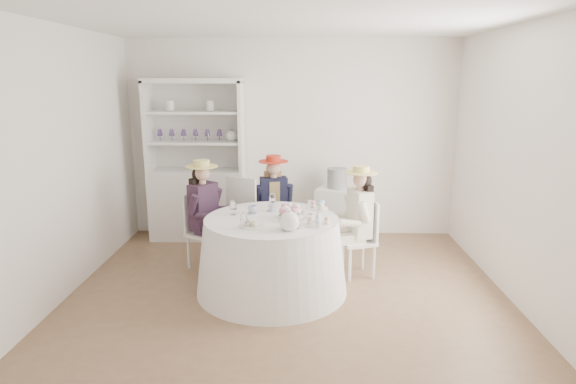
{
  "coord_description": "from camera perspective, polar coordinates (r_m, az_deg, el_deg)",
  "views": [
    {
      "loc": [
        0.14,
        -4.65,
        2.18
      ],
      "look_at": [
        0.0,
        0.1,
        1.05
      ],
      "focal_mm": 30.0,
      "sensor_mm": 36.0,
      "label": 1
    }
  ],
  "objects": [
    {
      "name": "wall_back",
      "position": [
        6.7,
        0.48,
        6.26
      ],
      "size": [
        4.5,
        0.0,
        4.5
      ],
      "primitive_type": "plane",
      "rotation": [
        1.57,
        0.0,
        0.0
      ],
      "color": "white",
      "rests_on": "ground"
    },
    {
      "name": "wall_left",
      "position": [
        5.29,
        -25.21,
        3.07
      ],
      "size": [
        0.0,
        4.5,
        4.5
      ],
      "primitive_type": "plane",
      "rotation": [
        1.57,
        0.0,
        1.57
      ],
      "color": "white",
      "rests_on": "ground"
    },
    {
      "name": "side_table",
      "position": [
        6.56,
        5.74,
        -2.68
      ],
      "size": [
        0.61,
        0.61,
        0.74
      ],
      "primitive_type": "cube",
      "rotation": [
        0.0,
        0.0,
        -0.35
      ],
      "color": "silver",
      "rests_on": "ground"
    },
    {
      "name": "ground",
      "position": [
        5.14,
        -0.03,
        -11.73
      ],
      "size": [
        4.5,
        4.5,
        0.0
      ],
      "primitive_type": "plane",
      "color": "brown",
      "rests_on": "ground"
    },
    {
      "name": "teacup_b",
      "position": [
        5.16,
        -1.99,
        -1.92
      ],
      "size": [
        0.09,
        0.09,
        0.07
      ],
      "primitive_type": "imported",
      "rotation": [
        0.0,
        0.0,
        -0.36
      ],
      "color": "white",
      "rests_on": "tea_table"
    },
    {
      "name": "stemware_set",
      "position": [
        4.89,
        -1.99,
        -2.27
      ],
      "size": [
        0.89,
        0.85,
        0.15
      ],
      "color": "white",
      "rests_on": "tea_table"
    },
    {
      "name": "hutch",
      "position": [
        6.72,
        -10.6,
        1.08
      ],
      "size": [
        1.3,
        0.51,
        2.18
      ],
      "rotation": [
        0.0,
        0.0,
        0.02
      ],
      "color": "silver",
      "rests_on": "ground"
    },
    {
      "name": "guest_right",
      "position": [
        5.35,
        8.26,
        -2.73
      ],
      "size": [
        0.52,
        0.48,
        1.26
      ],
      "rotation": [
        0.0,
        0.0,
        -1.25
      ],
      "color": "silver",
      "rests_on": "ground"
    },
    {
      "name": "teacup_a",
      "position": [
        5.07,
        -4.25,
        -2.16
      ],
      "size": [
        0.1,
        0.1,
        0.07
      ],
      "primitive_type": "imported",
      "rotation": [
        0.0,
        0.0,
        0.03
      ],
      "color": "white",
      "rests_on": "tea_table"
    },
    {
      "name": "sandwich_plate",
      "position": [
        4.65,
        -4.22,
        -3.89
      ],
      "size": [
        0.26,
        0.26,
        0.06
      ],
      "rotation": [
        0.0,
        0.0,
        -0.1
      ],
      "color": "white",
      "rests_on": "tea_table"
    },
    {
      "name": "cupcake_stand",
      "position": [
        4.67,
        3.6,
        -2.9
      ],
      "size": [
        0.25,
        0.25,
        0.23
      ],
      "rotation": [
        0.0,
        0.0,
        -0.21
      ],
      "color": "white",
      "rests_on": "tea_table"
    },
    {
      "name": "ceiling",
      "position": [
        4.68,
        -0.04,
        19.75
      ],
      "size": [
        4.5,
        4.5,
        0.0
      ],
      "primitive_type": "plane",
      "rotation": [
        3.14,
        0.0,
        0.0
      ],
      "color": "white",
      "rests_on": "wall_back"
    },
    {
      "name": "guest_mid",
      "position": [
        5.91,
        -1.68,
        -0.96
      ],
      "size": [
        0.48,
        0.5,
        1.27
      ],
      "rotation": [
        0.0,
        0.0,
        0.2
      ],
      "color": "silver",
      "rests_on": "ground"
    },
    {
      "name": "wall_front",
      "position": [
        2.78,
        -1.27,
        -3.99
      ],
      "size": [
        4.5,
        0.0,
        4.5
      ],
      "primitive_type": "plane",
      "rotation": [
        -1.57,
        0.0,
        0.0
      ],
      "color": "white",
      "rests_on": "ground"
    },
    {
      "name": "table_teapot",
      "position": [
        4.5,
        0.18,
        -3.49
      ],
      "size": [
        0.27,
        0.19,
        0.2
      ],
      "rotation": [
        0.0,
        0.0,
        0.14
      ],
      "color": "white",
      "rests_on": "tea_table"
    },
    {
      "name": "spare_chair",
      "position": [
        5.91,
        -4.92,
        -2.62
      ],
      "size": [
        0.57,
        0.57,
        1.04
      ],
      "rotation": [
        0.0,
        0.0,
        2.7
      ],
      "color": "silver",
      "rests_on": "ground"
    },
    {
      "name": "teacup_c",
      "position": [
        5.06,
        0.63,
        -2.22
      ],
      "size": [
        0.09,
        0.09,
        0.07
      ],
      "primitive_type": "imported",
      "rotation": [
        0.0,
        0.0,
        0.05
      ],
      "color": "white",
      "rests_on": "tea_table"
    },
    {
      "name": "guest_left",
      "position": [
        5.62,
        -9.83,
        -1.89
      ],
      "size": [
        0.55,
        0.51,
        1.28
      ],
      "rotation": [
        0.0,
        0.0,
        1.0
      ],
      "color": "silver",
      "rests_on": "ground"
    },
    {
      "name": "flower_arrangement",
      "position": [
        4.87,
        0.3,
        -2.09
      ],
      "size": [
        0.2,
        0.19,
        0.07
      ],
      "rotation": [
        0.0,
        0.0,
        -0.32
      ],
      "color": "pink",
      "rests_on": "tea_table"
    },
    {
      "name": "hatbox",
      "position": [
        6.44,
        5.85,
        1.64
      ],
      "size": [
        0.31,
        0.31,
        0.27
      ],
      "primitive_type": "cylinder",
      "rotation": [
        0.0,
        0.0,
        -0.2
      ],
      "color": "black",
      "rests_on": "side_table"
    },
    {
      "name": "wall_right",
      "position": [
        5.18,
        25.76,
        2.81
      ],
      "size": [
        0.0,
        4.5,
        4.5
      ],
      "primitive_type": "plane",
      "rotation": [
        1.57,
        0.0,
        -1.57
      ],
      "color": "white",
      "rests_on": "ground"
    },
    {
      "name": "tea_table",
      "position": [
        5.04,
        -1.95,
        -7.44
      ],
      "size": [
        1.57,
        1.57,
        0.79
      ],
      "rotation": [
        0.0,
        0.0,
        0.4
      ],
      "color": "white",
      "rests_on": "ground"
    },
    {
      "name": "flower_bowl",
      "position": [
        4.91,
        0.73,
        -2.79
      ],
      "size": [
        0.27,
        0.27,
        0.05
      ],
      "primitive_type": "imported",
      "rotation": [
        0.0,
        0.0,
        -0.41
      ],
      "color": "white",
      "rests_on": "tea_table"
    }
  ]
}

